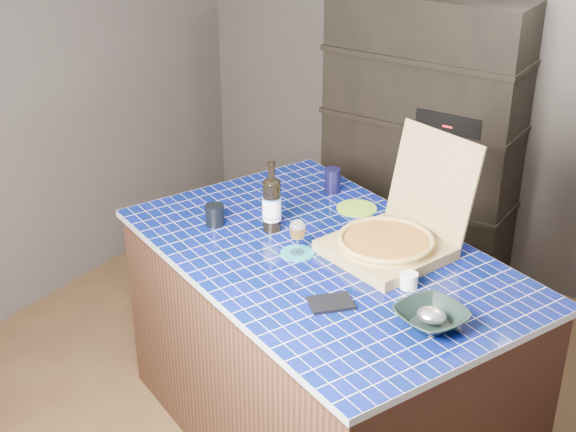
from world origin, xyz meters
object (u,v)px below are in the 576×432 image
Objects in this scene: wine_glass at (297,230)px; dvd_case at (331,303)px; kitchen_island at (322,348)px; pizza_box at (391,239)px; bowl at (431,317)px; mead_bottle at (272,204)px.

wine_glass reaches higher than dvd_case.
wine_glass reaches higher than kitchen_island.
pizza_box is 0.56m from bowl.
pizza_box reaches higher than wine_glass.
pizza_box is at bearing 10.62° from mead_bottle.
kitchen_island is 0.71m from mead_bottle.
wine_glass is (-0.10, -0.07, 0.61)m from kitchen_island.
mead_bottle is at bearing -168.79° from kitchen_island.
bowl is at bearing -18.01° from mead_bottle.
dvd_case is at bearing -166.59° from bowl.
pizza_box reaches higher than dvd_case.
pizza_box is at bearing 132.19° from dvd_case.
kitchen_island is at bearing 35.71° from wine_glass.
kitchen_island is at bearing -127.24° from pizza_box.
dvd_case is at bearing -33.03° from kitchen_island.
bowl is at bearing 0.40° from kitchen_island.
pizza_box is at bearing 133.01° from bowl.
kitchen_island is at bearing 158.44° from bowl.
bowl reaches higher than dvd_case.
pizza_box is 0.50m from dvd_case.
pizza_box reaches higher than mead_bottle.
mead_bottle reaches higher than kitchen_island.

